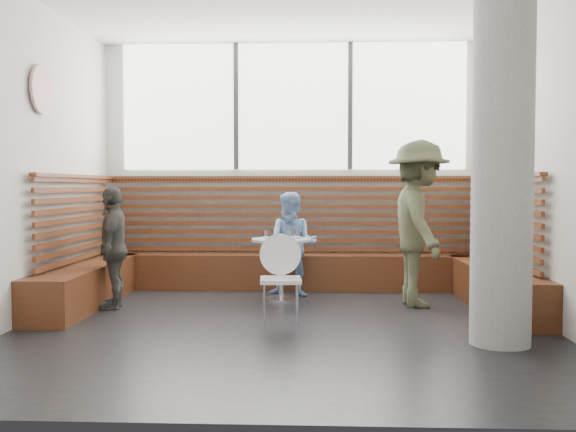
{
  "coord_description": "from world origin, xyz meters",
  "views": [
    {
      "loc": [
        0.31,
        -5.99,
        1.33
      ],
      "look_at": [
        0.0,
        1.0,
        1.0
      ],
      "focal_mm": 40.0,
      "sensor_mm": 36.0,
      "label": 1
    }
  ],
  "objects_px": {
    "concrete_column": "(503,153)",
    "adult_man": "(419,223)",
    "cafe_chair": "(281,271)",
    "child_left": "(113,247)",
    "cafe_table": "(281,256)",
    "child_back": "(293,244)"
  },
  "relations": [
    {
      "from": "cafe_chair",
      "to": "child_back",
      "type": "height_order",
      "value": "child_back"
    },
    {
      "from": "adult_man",
      "to": "concrete_column",
      "type": "bearing_deg",
      "value": -171.46
    },
    {
      "from": "cafe_chair",
      "to": "adult_man",
      "type": "bearing_deg",
      "value": 27.5
    },
    {
      "from": "cafe_chair",
      "to": "concrete_column",
      "type": "bearing_deg",
      "value": -27.47
    },
    {
      "from": "cafe_table",
      "to": "adult_man",
      "type": "relative_size",
      "value": 0.39
    },
    {
      "from": "cafe_table",
      "to": "child_left",
      "type": "relative_size",
      "value": 0.54
    },
    {
      "from": "cafe_chair",
      "to": "cafe_table",
      "type": "bearing_deg",
      "value": 88.84
    },
    {
      "from": "cafe_chair",
      "to": "child_left",
      "type": "relative_size",
      "value": 0.65
    },
    {
      "from": "child_back",
      "to": "child_left",
      "type": "distance_m",
      "value": 2.09
    },
    {
      "from": "child_left",
      "to": "cafe_chair",
      "type": "bearing_deg",
      "value": 63.09
    },
    {
      "from": "adult_man",
      "to": "child_left",
      "type": "distance_m",
      "value": 3.35
    },
    {
      "from": "adult_man",
      "to": "child_left",
      "type": "bearing_deg",
      "value": 89.91
    },
    {
      "from": "concrete_column",
      "to": "child_left",
      "type": "xyz_separation_m",
      "value": [
        -3.74,
        1.44,
        -0.94
      ]
    },
    {
      "from": "concrete_column",
      "to": "adult_man",
      "type": "bearing_deg",
      "value": 103.39
    },
    {
      "from": "concrete_column",
      "to": "child_left",
      "type": "relative_size",
      "value": 2.42
    },
    {
      "from": "cafe_table",
      "to": "cafe_chair",
      "type": "distance_m",
      "value": 1.22
    },
    {
      "from": "cafe_chair",
      "to": "child_back",
      "type": "relative_size",
      "value": 0.68
    },
    {
      "from": "child_left",
      "to": "cafe_table",
      "type": "bearing_deg",
      "value": 99.94
    },
    {
      "from": "adult_man",
      "to": "child_left",
      "type": "height_order",
      "value": "adult_man"
    },
    {
      "from": "cafe_table",
      "to": "adult_man",
      "type": "height_order",
      "value": "adult_man"
    },
    {
      "from": "cafe_chair",
      "to": "child_left",
      "type": "distance_m",
      "value": 1.97
    },
    {
      "from": "concrete_column",
      "to": "adult_man",
      "type": "relative_size",
      "value": 1.75
    }
  ]
}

